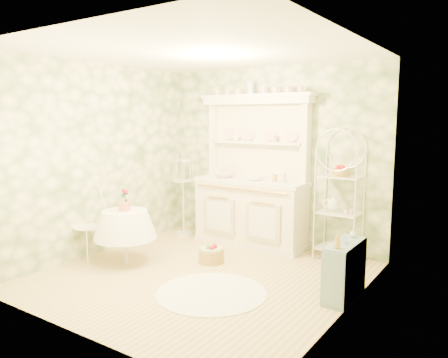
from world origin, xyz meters
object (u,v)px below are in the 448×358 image
Objects in this scene: round_table at (125,235)px; cafe_chair at (88,225)px; kitchen_dresser at (251,171)px; bakers_rack at (339,199)px; side_shelf at (344,271)px; floor_basket at (211,254)px; birdcage_stand at (183,193)px.

round_table is 0.80× the size of cafe_chair.
kitchen_dresser is 1.37× the size of bakers_rack.
side_shelf is 2.02× the size of floor_basket.
round_table reaches higher than floor_basket.
cafe_chair is 1.76m from birdcage_stand.
cafe_chair is at bearing -143.46° from bakers_rack.
round_table is 1.62m from birdcage_stand.
kitchen_dresser is 1.40m from bakers_rack.
cafe_chair reaches higher than side_shelf.
side_shelf is 0.49× the size of birdcage_stand.
cafe_chair is (-3.36, -0.67, 0.18)m from side_shelf.
birdcage_stand is 4.10× the size of floor_basket.
side_shelf is (0.51, -1.25, -0.54)m from bakers_rack.
kitchen_dresser is 6.67× the size of floor_basket.
birdcage_stand is at bearing 100.06° from round_table.
kitchen_dresser reaches higher than cafe_chair.
cafe_chair is at bearing -175.94° from side_shelf.
birdcage_stand is at bearing -173.23° from bakers_rack.
bakers_rack is at bearing 4.23° from birdcage_stand.
bakers_rack is at bearing 37.29° from round_table.
round_table is at bearing -140.17° from bakers_rack.
cafe_chair is at bearing -151.16° from floor_basket.
side_shelf is 1.89m from floor_basket.
bakers_rack is 2.41× the size of side_shelf.
floor_basket is at bearing -36.63° from birdcage_stand.
kitchen_dresser is 2.40× the size of cafe_chair.
bakers_rack is at bearing 105.13° from side_shelf.
round_table is 2.23× the size of floor_basket.
cafe_chair is at bearing -128.51° from kitchen_dresser.
round_table is 1.18m from floor_basket.
birdcage_stand is (0.27, 1.73, 0.23)m from cafe_chair.
cafe_chair is at bearing -98.72° from birdcage_stand.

